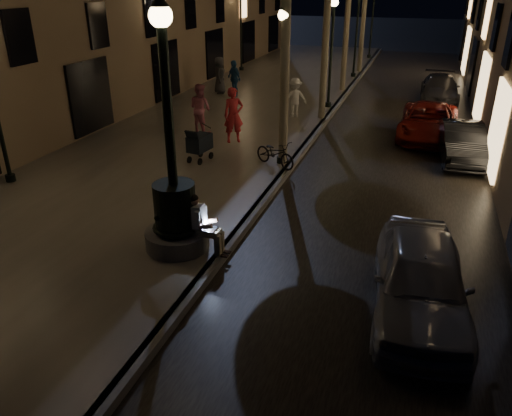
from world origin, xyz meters
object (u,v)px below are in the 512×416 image
at_px(lamp_curb_b, 332,37).
at_px(car_second, 462,142).
at_px(lamp_curb_d, 373,13).
at_px(pedestrian_white, 295,98).
at_px(bicycle, 275,153).
at_px(seated_man_laptop, 202,222).
at_px(pedestrian_dark, 220,75).
at_px(fountain_lamppost, 175,205).
at_px(lamp_left_c, 241,19).
at_px(lamp_left_b, 164,37).
at_px(lamp_curb_a, 283,66).
at_px(car_front, 421,279).
at_px(lamp_curb_c, 357,23).
at_px(pedestrian_red, 234,115).
at_px(pedestrian_pink, 200,108).
at_px(stroller, 199,143).
at_px(car_rear, 440,89).
at_px(car_third, 429,122).
at_px(pedestrian_blue, 234,78).

height_order(lamp_curb_b, car_second, lamp_curb_b).
xyz_separation_m(lamp_curb_d, pedestrian_white, (-1.03, -18.24, -2.22)).
bearing_deg(bicycle, lamp_curb_b, 27.94).
relative_size(seated_man_laptop, pedestrian_dark, 0.73).
xyz_separation_m(fountain_lamppost, lamp_left_c, (-6.40, 22.00, 2.02)).
xyz_separation_m(seated_man_laptop, bicycle, (-0.01, 5.65, -0.28)).
distance_m(lamp_curb_b, lamp_left_b, 7.38).
height_order(lamp_curb_a, lamp_left_c, same).
height_order(lamp_left_b, car_front, lamp_left_b).
bearing_deg(car_second, fountain_lamppost, -129.89).
distance_m(lamp_curb_a, lamp_curb_b, 8.00).
distance_m(car_second, pedestrian_white, 7.22).
bearing_deg(lamp_left_b, lamp_curb_b, 15.73).
distance_m(lamp_curb_c, pedestrian_red, 14.68).
relative_size(lamp_left_c, car_front, 1.18).
height_order(lamp_curb_c, lamp_left_b, same).
bearing_deg(pedestrian_pink, car_front, 153.46).
bearing_deg(stroller, pedestrian_pink, 121.82).
bearing_deg(pedestrian_dark, lamp_left_c, -0.99).
height_order(lamp_curb_d, car_front, lamp_curb_d).
bearing_deg(stroller, pedestrian_dark, 116.92).
xyz_separation_m(stroller, bicycle, (2.44, 0.32, -0.19)).
bearing_deg(bicycle, car_rear, 6.23).
distance_m(car_front, pedestrian_white, 13.42).
xyz_separation_m(lamp_left_b, lamp_left_c, (0.00, 10.00, 0.00)).
height_order(lamp_curb_b, car_third, lamp_curb_b).
relative_size(lamp_curb_a, pedestrian_pink, 2.61).
relative_size(lamp_left_b, lamp_left_c, 1.00).
height_order(lamp_left_c, car_front, lamp_left_c).
distance_m(lamp_curb_d, pedestrian_red, 22.57).
xyz_separation_m(pedestrian_red, pedestrian_blue, (-2.65, 7.10, -0.10)).
relative_size(pedestrian_red, pedestrian_pink, 1.06).
bearing_deg(fountain_lamppost, pedestrian_red, 101.29).
relative_size(lamp_curb_b, lamp_curb_c, 1.00).
xyz_separation_m(car_second, pedestrian_red, (-7.72, -1.07, 0.56)).
bearing_deg(pedestrian_dark, car_rear, -88.66).
bearing_deg(seated_man_laptop, lamp_curb_b, 89.64).
relative_size(stroller, pedestrian_red, 0.62).
bearing_deg(pedestrian_white, bicycle, 69.88).
height_order(lamp_left_c, pedestrian_blue, lamp_left_c).
bearing_deg(fountain_lamppost, car_front, -5.57).
relative_size(lamp_curb_c, bicycle, 3.01).
bearing_deg(stroller, pedestrian_red, 90.80).
distance_m(lamp_curb_d, lamp_left_c, 10.70).
xyz_separation_m(lamp_curb_b, car_front, (4.42, -14.50, -2.54)).
distance_m(car_rear, pedestrian_dark, 10.95).
xyz_separation_m(car_front, bicycle, (-4.52, 6.15, -0.07)).
height_order(car_front, bicycle, car_front).
bearing_deg(pedestrian_dark, seated_man_laptop, -170.99).
xyz_separation_m(lamp_curb_d, stroller, (-2.54, -24.67, -2.43)).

